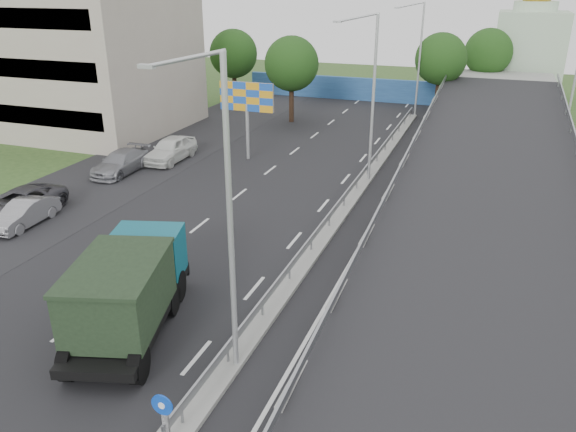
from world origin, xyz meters
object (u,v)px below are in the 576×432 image
at_px(billboard, 247,101).
at_px(parked_car_b, 24,213).
at_px(lamp_post_far, 418,54).
at_px(lamp_post_mid, 371,91).
at_px(parked_car_d, 121,162).
at_px(parked_car_e, 171,149).
at_px(dump_truck, 129,287).
at_px(lamp_post_near, 224,205).
at_px(parked_car_c, 20,203).
at_px(church, 529,48).
at_px(sign_bollard, 165,419).

distance_m(billboard, parked_car_b, 16.62).
bearing_deg(lamp_post_far, lamp_post_mid, -90.00).
bearing_deg(lamp_post_mid, parked_car_b, -139.53).
bearing_deg(parked_car_d, lamp_post_mid, 12.17).
height_order(parked_car_b, parked_car_d, parked_car_d).
bearing_deg(billboard, parked_car_e, -154.96).
bearing_deg(dump_truck, parked_car_b, 134.01).
height_order(lamp_post_near, parked_car_c, lamp_post_near).
height_order(billboard, parked_car_d, billboard).
relative_size(church, parked_car_e, 2.74).
bearing_deg(lamp_post_far, parked_car_e, -124.75).
xyz_separation_m(sign_bollard, lamp_post_mid, (0.11, 23.83, 4.77)).
bearing_deg(lamp_post_mid, parked_car_e, -178.64).
bearing_deg(billboard, church, 59.30).
bearing_deg(parked_car_c, dump_truck, -30.11).
bearing_deg(parked_car_d, lamp_post_far, 54.84).
height_order(dump_truck, parked_car_d, dump_truck).
xyz_separation_m(lamp_post_near, parked_car_c, (-16.42, 7.91, -5.07)).
xyz_separation_m(lamp_post_far, dump_truck, (-4.33, -39.26, -4.03)).
height_order(dump_truck, parked_car_b, dump_truck).
bearing_deg(sign_bollard, lamp_post_far, 89.86).
relative_size(lamp_post_mid, parked_car_b, 2.46).
relative_size(sign_bollard, lamp_post_mid, 0.17).
bearing_deg(lamp_post_near, church, 79.62).
relative_size(sign_bollard, parked_car_b, 0.41).
xyz_separation_m(lamp_post_mid, lamp_post_far, (0.00, 20.00, 0.00)).
height_order(lamp_post_far, billboard, lamp_post_far).
distance_m(sign_bollard, dump_truck, 6.26).
distance_m(lamp_post_mid, church, 35.41).
height_order(parked_car_c, parked_car_d, parked_car_c).
height_order(church, parked_car_e, church).
height_order(lamp_post_mid, billboard, lamp_post_mid).
relative_size(parked_car_c, parked_car_d, 1.05).
distance_m(lamp_post_far, church, 17.15).
bearing_deg(dump_truck, church, 58.72).
bearing_deg(parked_car_e, lamp_post_mid, 0.31).
relative_size(sign_bollard, parked_car_e, 0.33).
xyz_separation_m(lamp_post_near, parked_car_b, (-15.27, 6.97, -5.13)).
distance_m(parked_car_b, parked_car_c, 1.48).
relative_size(lamp_post_far, parked_car_b, 2.46).
bearing_deg(parked_car_d, dump_truck, -54.91).
bearing_deg(sign_bollard, billboard, 109.21).
bearing_deg(church, parked_car_b, -118.15).
xyz_separation_m(church, parked_car_b, (-25.16, -47.03, -4.63)).
relative_size(lamp_post_far, church, 0.73).
xyz_separation_m(church, parked_car_d, (-25.70, -37.90, -4.58)).
height_order(lamp_post_far, church, church).
xyz_separation_m(lamp_post_far, church, (9.89, 14.00, -0.50)).
bearing_deg(sign_bollard, parked_car_c, 144.27).
height_order(lamp_post_near, lamp_post_far, same).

